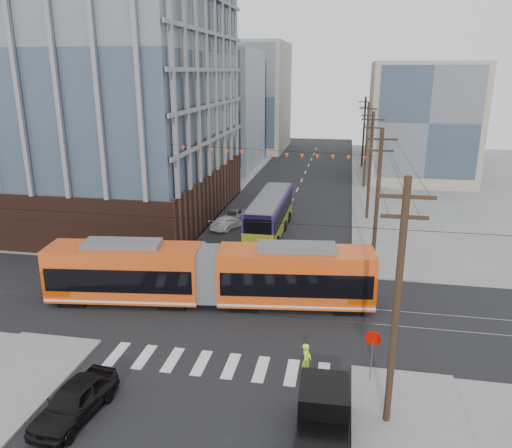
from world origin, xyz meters
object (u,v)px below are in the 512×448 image
Objects in this scene: streetcar at (209,275)px; black_sedan at (74,401)px; city_bus at (270,214)px; pickup_truck at (323,432)px.

streetcar is 12.46m from black_sedan.
city_bus is 28.99m from pickup_truck.
city_bus is at bearing 88.59° from black_sedan.
city_bus is at bearing 101.33° from pickup_truck.
pickup_truck is (6.59, -28.22, -0.81)m from city_bus.
pickup_truck is at bearing -76.46° from city_bus.
pickup_truck is at bearing -63.60° from streetcar.
city_bus is at bearing 77.65° from streetcar.
pickup_truck is 1.23× the size of black_sedan.
streetcar is 3.61× the size of pickup_truck.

